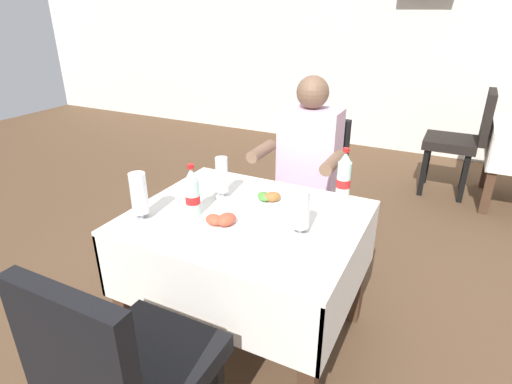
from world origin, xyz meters
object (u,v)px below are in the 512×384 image
chair_far_diner_seat (307,185)px  beer_glass_right (301,212)px  cola_bottle_primary (192,193)px  chair_near_camera_side (125,369)px  cola_bottle_secondary (344,177)px  seated_diner_far (305,169)px  beer_glass_middle (139,196)px  plate_near_camera (222,225)px  background_chair_left (463,137)px  beer_glass_left (222,178)px  plate_far_diner (271,200)px  main_dining_table (247,246)px

chair_far_diner_seat → beer_glass_right: 0.97m
chair_far_diner_seat → cola_bottle_primary: (-0.22, -0.94, 0.28)m
chair_near_camera_side → cola_bottle_secondary: cola_bottle_secondary is taller
cola_bottle_primary → cola_bottle_secondary: bearing=40.0°
seated_diner_far → beer_glass_middle: seated_diner_far is taller
seated_diner_far → plate_near_camera: 0.89m
chair_near_camera_side → chair_far_diner_seat: bearing=90.0°
cola_bottle_primary → background_chair_left: 2.83m
beer_glass_left → chair_far_diner_seat: bearing=74.1°
plate_far_diner → beer_glass_right: beer_glass_right is taller
seated_diner_far → beer_glass_right: seated_diner_far is taller
plate_near_camera → cola_bottle_secondary: 0.67m
plate_near_camera → cola_bottle_primary: cola_bottle_primary is taller
plate_near_camera → main_dining_table: bearing=77.3°
main_dining_table → plate_far_diner: bearing=75.1°
chair_far_diner_seat → beer_glass_right: chair_far_diner_seat is taller
beer_glass_left → cola_bottle_secondary: (0.55, 0.25, 0.01)m
chair_far_diner_seat → cola_bottle_secondary: cola_bottle_secondary is taller
chair_near_camera_side → background_chair_left: 3.44m
main_dining_table → background_chair_left: background_chair_left is taller
chair_far_diner_seat → beer_glass_left: (-0.20, -0.71, 0.28)m
chair_near_camera_side → background_chair_left: same height
seated_diner_far → main_dining_table: bearing=-91.9°
chair_far_diner_seat → beer_glass_left: bearing=-105.9°
cola_bottle_primary → chair_near_camera_side: bearing=-72.9°
beer_glass_middle → cola_bottle_secondary: size_ratio=0.83×
plate_far_diner → plate_near_camera: bearing=-103.9°
beer_glass_right → seated_diner_far: bearing=108.8°
chair_far_diner_seat → chair_near_camera_side: same height
main_dining_table → plate_far_diner: 0.26m
seated_diner_far → cola_bottle_primary: (-0.25, -0.83, 0.12)m
chair_far_diner_seat → background_chair_left: 1.87m
cola_bottle_primary → beer_glass_left: bearing=84.5°
chair_near_camera_side → plate_far_diner: chair_near_camera_side is taller
main_dining_table → beer_glass_left: size_ratio=4.93×
seated_diner_far → beer_glass_left: (-0.23, -0.60, 0.12)m
chair_far_diner_seat → beer_glass_middle: 1.19m
cola_bottle_primary → cola_bottle_secondary: (0.57, 0.48, 0.01)m
beer_glass_middle → cola_bottle_secondary: (0.76, 0.62, 0.00)m
beer_glass_middle → background_chair_left: 3.04m
plate_far_diner → beer_glass_right: 0.34m
main_dining_table → seated_diner_far: (0.02, 0.72, 0.16)m
main_dining_table → chair_far_diner_seat: chair_far_diner_seat is taller
plate_near_camera → plate_far_diner: bearing=76.1°
chair_near_camera_side → cola_bottle_secondary: 1.29m
plate_near_camera → background_chair_left: 2.81m
plate_far_diner → beer_glass_left: size_ratio=1.11×
chair_far_diner_seat → cola_bottle_secondary: (0.35, -0.46, 0.29)m
chair_near_camera_side → seated_diner_far: size_ratio=0.77×
beer_glass_left → beer_glass_middle: beer_glass_middle is taller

